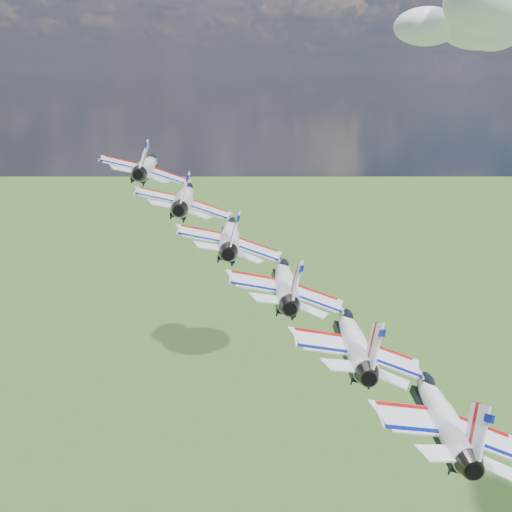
% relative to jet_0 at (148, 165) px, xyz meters
% --- Properties ---
extents(cloud_far, '(54.59, 42.89, 21.45)m').
position_rel_jet_0_xyz_m(cloud_far, '(72.29, 187.13, 32.16)').
color(cloud_far, white).
extents(jet_0, '(14.98, 18.93, 8.18)m').
position_rel_jet_0_xyz_m(jet_0, '(0.00, 0.00, 0.00)').
color(jet_0, white).
extents(jet_1, '(14.98, 18.93, 8.18)m').
position_rel_jet_0_xyz_m(jet_1, '(6.95, -7.48, -2.79)').
color(jet_1, white).
extents(jet_2, '(14.98, 18.93, 8.18)m').
position_rel_jet_0_xyz_m(jet_2, '(13.91, -14.97, -5.59)').
color(jet_2, white).
extents(jet_3, '(14.98, 18.93, 8.18)m').
position_rel_jet_0_xyz_m(jet_3, '(20.86, -22.45, -8.38)').
color(jet_3, silver).
extents(jet_4, '(14.98, 18.93, 8.18)m').
position_rel_jet_0_xyz_m(jet_4, '(27.81, -29.94, -11.17)').
color(jet_4, white).
extents(jet_5, '(14.98, 18.93, 8.18)m').
position_rel_jet_0_xyz_m(jet_5, '(34.77, -37.42, -13.97)').
color(jet_5, white).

